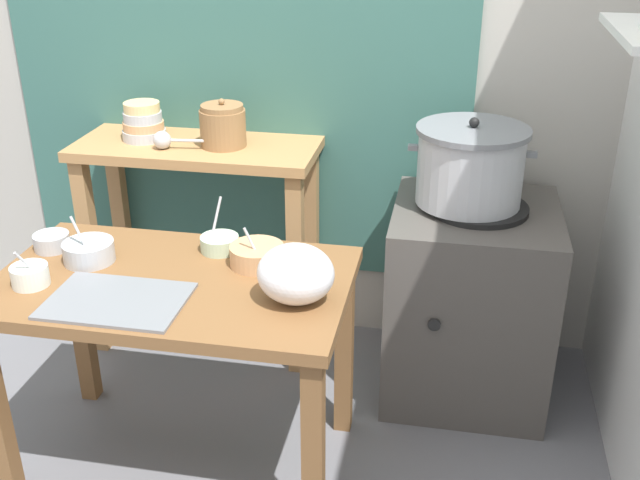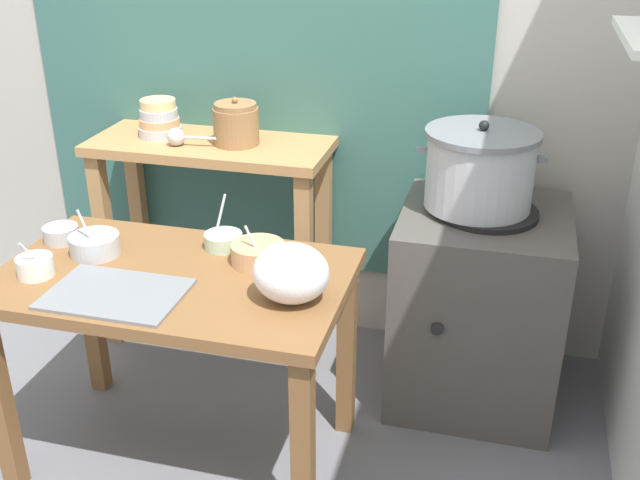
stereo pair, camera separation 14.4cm
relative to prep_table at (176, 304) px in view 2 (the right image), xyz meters
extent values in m
plane|color=slate|center=(0.09, -0.07, -0.61)|extent=(9.00, 9.00, 0.00)
cube|color=#B2ADA3|center=(0.19, 1.03, 0.69)|extent=(4.40, 0.10, 2.60)
cube|color=#38665B|center=(-0.06, 0.97, 0.74)|extent=(1.90, 0.02, 2.10)
cube|color=brown|center=(0.00, 0.00, 0.09)|extent=(1.10, 0.66, 0.04)
cube|color=brown|center=(-0.50, -0.28, -0.27)|extent=(0.06, 0.06, 0.68)
cube|color=brown|center=(0.50, -0.28, -0.27)|extent=(0.06, 0.06, 0.68)
cube|color=brown|center=(-0.50, 0.28, -0.27)|extent=(0.06, 0.06, 0.68)
cube|color=brown|center=(0.50, 0.28, -0.27)|extent=(0.06, 0.06, 0.68)
cube|color=#B27F4C|center=(-0.18, 0.76, 0.27)|extent=(0.96, 0.40, 0.04)
cube|color=#B27F4C|center=(-0.61, 0.61, -0.18)|extent=(0.06, 0.06, 0.86)
cube|color=#B27F4C|center=(0.25, 0.61, -0.18)|extent=(0.06, 0.06, 0.86)
cube|color=#B27F4C|center=(-0.61, 0.91, -0.18)|extent=(0.06, 0.06, 0.86)
cube|color=#B27F4C|center=(0.25, 0.91, -0.18)|extent=(0.06, 0.06, 0.86)
cube|color=#4C4742|center=(0.93, 0.63, -0.23)|extent=(0.60, 0.60, 0.76)
cylinder|color=black|center=(0.93, 0.63, 0.16)|extent=(0.36, 0.36, 0.02)
cylinder|color=black|center=(0.81, 0.32, -0.16)|extent=(0.04, 0.02, 0.04)
cylinder|color=#B7BABF|center=(0.89, 0.65, 0.30)|extent=(0.38, 0.38, 0.26)
cylinder|color=slate|center=(0.89, 0.65, 0.44)|extent=(0.40, 0.40, 0.02)
sphere|color=black|center=(0.89, 0.65, 0.47)|extent=(0.04, 0.04, 0.04)
cube|color=slate|center=(0.68, 0.65, 0.37)|extent=(0.04, 0.02, 0.02)
cube|color=slate|center=(1.09, 0.65, 0.37)|extent=(0.04, 0.02, 0.02)
cylinder|color=olive|center=(-0.06, 0.76, 0.36)|extent=(0.18, 0.18, 0.14)
cylinder|color=olive|center=(-0.06, 0.76, 0.44)|extent=(0.16, 0.16, 0.02)
sphere|color=olive|center=(-0.06, 0.76, 0.47)|extent=(0.02, 0.02, 0.02)
cylinder|color=#B7BABF|center=(-0.40, 0.78, 0.31)|extent=(0.17, 0.17, 0.04)
cylinder|color=tan|center=(-0.40, 0.78, 0.35)|extent=(0.16, 0.16, 0.03)
cylinder|color=#B7BABF|center=(-0.40, 0.78, 0.38)|extent=(0.15, 0.15, 0.04)
cylinder|color=#E5C684|center=(-0.40, 0.78, 0.42)|extent=(0.14, 0.14, 0.04)
sphere|color=#B7BABF|center=(-0.28, 0.68, 0.33)|extent=(0.07, 0.07, 0.07)
cylinder|color=#B7BABF|center=(-0.13, 0.70, 0.33)|extent=(0.23, 0.04, 0.01)
cube|color=slate|center=(-0.10, -0.17, 0.12)|extent=(0.40, 0.28, 0.01)
ellipsoid|color=white|center=(0.41, -0.06, 0.20)|extent=(0.23, 0.20, 0.18)
cylinder|color=#B7D1AD|center=(0.08, 0.22, 0.14)|extent=(0.13, 0.13, 0.05)
cylinder|color=maroon|center=(0.08, 0.22, 0.16)|extent=(0.11, 0.11, 0.01)
cylinder|color=#B7BABF|center=(0.07, 0.22, 0.20)|extent=(0.05, 0.07, 0.18)
cylinder|color=silver|center=(-0.40, -0.12, 0.14)|extent=(0.11, 0.11, 0.06)
cylinder|color=maroon|center=(-0.40, -0.12, 0.17)|extent=(0.10, 0.10, 0.01)
cylinder|color=#B7BABF|center=(-0.39, -0.13, 0.18)|extent=(0.06, 0.07, 0.13)
cylinder|color=#B7BABF|center=(-0.47, 0.12, 0.14)|extent=(0.12, 0.12, 0.05)
cylinder|color=#BFB28C|center=(-0.47, 0.12, 0.16)|extent=(0.10, 0.10, 0.01)
cylinder|color=#B7BABF|center=(-0.30, 0.06, 0.14)|extent=(0.16, 0.16, 0.07)
cylinder|color=maroon|center=(-0.30, 0.06, 0.17)|extent=(0.14, 0.14, 0.01)
cylinder|color=#B7BABF|center=(-0.31, 0.04, 0.19)|extent=(0.08, 0.03, 0.16)
cylinder|color=tan|center=(0.23, 0.14, 0.14)|extent=(0.17, 0.17, 0.07)
cylinder|color=#BFB28C|center=(0.23, 0.14, 0.17)|extent=(0.15, 0.15, 0.01)
cylinder|color=#B7BABF|center=(0.23, 0.12, 0.18)|extent=(0.07, 0.02, 0.13)
camera|label=1|loc=(0.83, -1.92, 1.21)|focal=42.15mm
camera|label=2|loc=(0.97, -1.89, 1.21)|focal=42.15mm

